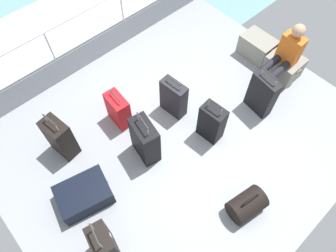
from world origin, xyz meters
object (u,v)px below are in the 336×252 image
suitcase_4 (174,98)px  suitcase_6 (104,245)px  suitcase_8 (262,94)px  suitcase_1 (145,140)px  suitcase_3 (60,138)px  duffel_bag (247,205)px  passenger_seated (284,56)px  cargo_crate_0 (257,47)px  suitcase_7 (118,110)px  suitcase_5 (84,195)px  cargo_crate_1 (284,66)px  suitcase_0 (212,123)px

suitcase_4 → suitcase_6: 2.29m
suitcase_4 → suitcase_8: suitcase_8 is taller
suitcase_1 → suitcase_6: (0.73, -1.24, 0.00)m
suitcase_4 → suitcase_3: bearing=-108.4°
duffel_bag → passenger_seated: bearing=118.1°
cargo_crate_0 → suitcase_7: bearing=-101.1°
suitcase_5 → suitcase_8: bearing=78.3°
passenger_seated → cargo_crate_1: bearing=90.0°
suitcase_0 → suitcase_7: bearing=-143.0°
suitcase_3 → cargo_crate_0: bearing=79.7°
suitcase_0 → suitcase_7: suitcase_0 is taller
suitcase_1 → suitcase_4: (-0.29, 0.81, -0.04)m
suitcase_4 → suitcase_0: bearing=8.2°
suitcase_1 → suitcase_3: size_ratio=1.06×
cargo_crate_1 → suitcase_3: size_ratio=0.69×
suitcase_0 → suitcase_4: bearing=-171.8°
cargo_crate_1 → duffel_bag: 2.54m
suitcase_3 → duffel_bag: size_ratio=1.60×
suitcase_8 → passenger_seated: bearing=104.6°
suitcase_3 → duffel_bag: (2.37, 1.27, -0.17)m
suitcase_5 → suitcase_8: 2.97m
passenger_seated → suitcase_5: passenger_seated is taller
passenger_seated → suitcase_4: 1.86m
suitcase_3 → suitcase_8: suitcase_3 is taller
suitcase_0 → suitcase_6: size_ratio=0.87×
suitcase_7 → suitcase_3: bearing=-98.0°
passenger_seated → duffel_bag: bearing=-61.9°
suitcase_0 → suitcase_1: suitcase_1 is taller
cargo_crate_0 → suitcase_6: 4.08m
cargo_crate_0 → cargo_crate_1: size_ratio=1.08×
passenger_seated → duffel_bag: (1.12, -2.10, -0.40)m
cargo_crate_1 → suitcase_0: suitcase_0 is taller
suitcase_5 → duffel_bag: size_ratio=1.50×
suitcase_1 → suitcase_0: bearing=65.6°
suitcase_1 → duffel_bag: 1.60m
suitcase_3 → duffel_bag: suitcase_3 is taller
cargo_crate_0 → suitcase_0: bearing=-71.8°
suitcase_6 → duffel_bag: size_ratio=1.82×
suitcase_8 → suitcase_4: bearing=-130.3°
suitcase_3 → suitcase_6: (1.57, -0.39, 0.02)m
suitcase_3 → suitcase_5: bearing=-14.5°
suitcase_5 → duffel_bag: bearing=43.8°
suitcase_1 → suitcase_4: size_ratio=1.18×
cargo_crate_1 → passenger_seated: (0.00, -0.18, 0.38)m
duffel_bag → suitcase_1: bearing=-164.7°
suitcase_0 → suitcase_5: bearing=-102.3°
suitcase_1 → suitcase_3: suitcase_1 is taller
cargo_crate_1 → suitcase_0: (0.00, -1.79, 0.13)m
suitcase_4 → suitcase_5: size_ratio=0.96×
cargo_crate_1 → suitcase_4: 2.02m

